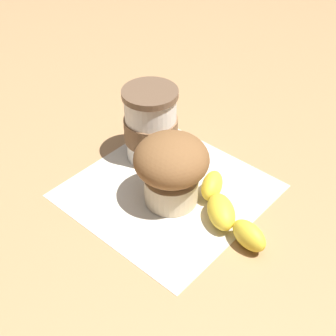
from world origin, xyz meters
TOP-DOWN VIEW (x-y plane):
  - ground_plane at (0.00, 0.00)m, footprint 3.00×3.00m
  - paper_napkin at (0.00, 0.00)m, footprint 0.33×0.33m
  - coffee_cup at (-0.06, 0.06)m, footprint 0.09×0.09m
  - muffin at (0.01, -0.01)m, footprint 0.11×0.11m
  - banana at (0.10, -0.02)m, footprint 0.13×0.12m

SIDE VIEW (x-z plane):
  - ground_plane at x=0.00m, z-range 0.00..0.00m
  - paper_napkin at x=0.00m, z-range 0.00..0.00m
  - banana at x=0.10m, z-range 0.00..0.04m
  - coffee_cup at x=-0.06m, z-range 0.00..0.12m
  - muffin at x=0.01m, z-range 0.01..0.12m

